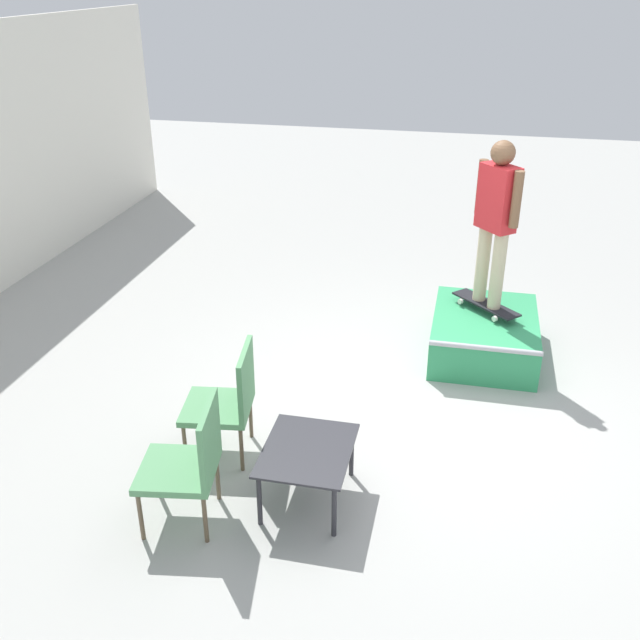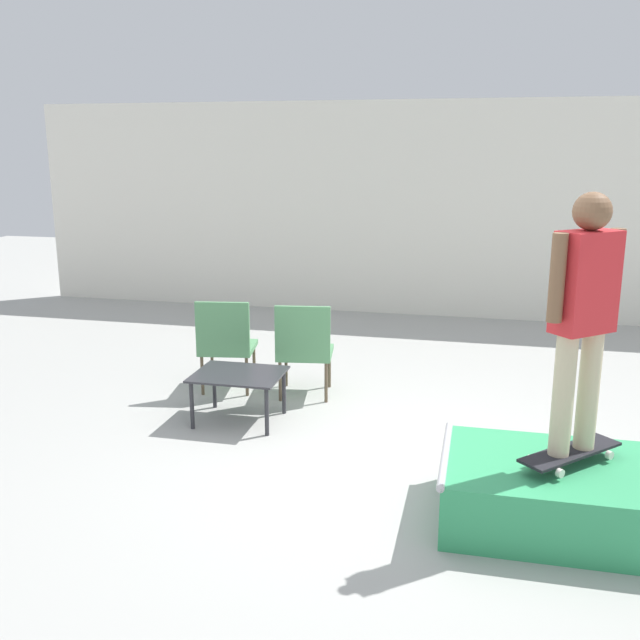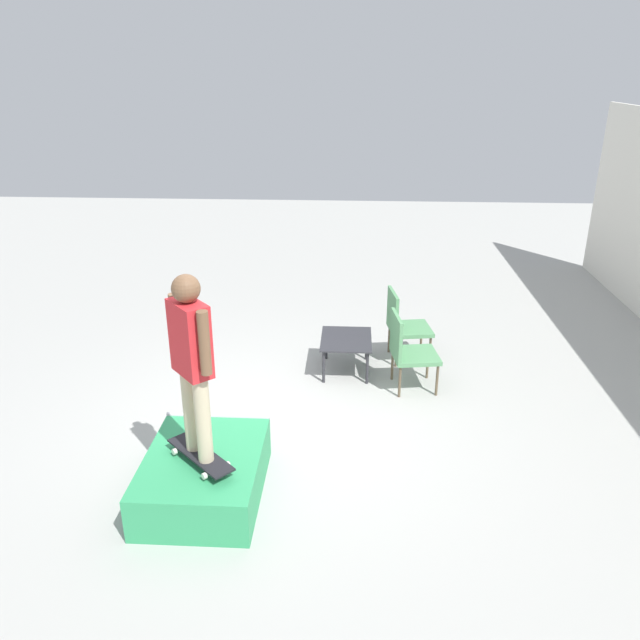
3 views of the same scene
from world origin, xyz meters
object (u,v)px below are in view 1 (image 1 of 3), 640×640
object	(u,v)px
skate_ramp_box	(484,335)
skateboard_on_ramp	(486,304)
patio_chair_left	(190,459)
person_skater	(496,212)
patio_chair_right	(229,398)
coffee_table	(307,455)

from	to	relation	value
skate_ramp_box	skateboard_on_ramp	xyz separation A→B (m)	(0.12, 0.01, 0.29)
patio_chair_left	skateboard_on_ramp	bearing A→B (deg)	138.40
skateboard_on_ramp	person_skater	size ratio (longest dim) A/B	0.43
skateboard_on_ramp	patio_chair_left	bearing A→B (deg)	101.56
skate_ramp_box	patio_chair_right	xyz separation A→B (m)	(-2.12, 1.95, 0.31)
patio_chair_left	patio_chair_right	xyz separation A→B (m)	(0.79, -0.00, 0.00)
coffee_table	patio_chair_left	xyz separation A→B (m)	(-0.38, 0.73, 0.13)
patio_chair_right	coffee_table	bearing A→B (deg)	52.23
patio_chair_left	coffee_table	bearing A→B (deg)	108.80
person_skater	patio_chair_left	distance (m)	3.71
skateboard_on_ramp	skate_ramp_box	bearing A→B (deg)	140.06
skateboard_on_ramp	coffee_table	xyz separation A→B (m)	(-2.64, 1.21, -0.10)
skateboard_on_ramp	patio_chair_right	world-z (taller)	patio_chair_right
person_skater	patio_chair_left	xyz separation A→B (m)	(-3.02, 1.94, -0.93)
skate_ramp_box	coffee_table	world-z (taller)	coffee_table
skate_ramp_box	patio_chair_right	world-z (taller)	patio_chair_right
skateboard_on_ramp	person_skater	world-z (taller)	person_skater
skateboard_on_ramp	person_skater	bearing A→B (deg)	107.62
coffee_table	patio_chair_left	bearing A→B (deg)	117.77
skate_ramp_box	person_skater	world-z (taller)	person_skater
patio_chair_left	person_skater	bearing A→B (deg)	138.40
patio_chair_left	patio_chair_right	bearing A→B (deg)	171.02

